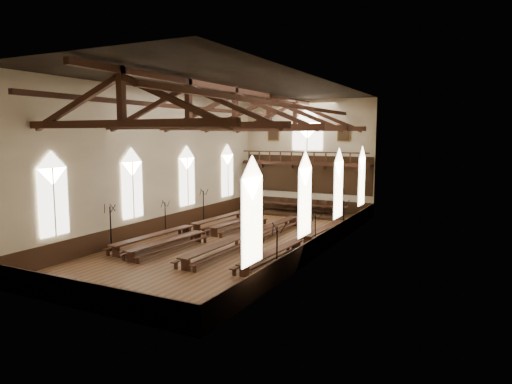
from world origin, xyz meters
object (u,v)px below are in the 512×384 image
at_px(refectory_row_c, 250,236).
at_px(refectory_row_d, 302,241).
at_px(dais, 301,214).
at_px(candelabrum_left_far, 204,212).
at_px(candelabrum_right_near, 277,262).
at_px(candelabrum_left_mid, 165,224).
at_px(candelabrum_right_mid, 315,241).
at_px(candelabrum_right_far, 343,223).
at_px(refectory_row_a, 192,227).
at_px(high_table, 301,205).
at_px(candelabrum_left_near, 111,236).
at_px(refectory_row_b, 207,232).

relative_size(refectory_row_c, refectory_row_d, 1.02).
distance_m(dais, candelabrum_left_far, 8.83).
distance_m(refectory_row_c, candelabrum_right_near, 7.26).
relative_size(candelabrum_left_mid, candelabrum_right_mid, 1.00).
height_order(candelabrum_right_near, candelabrum_right_mid, candelabrum_right_near).
bearing_deg(candelabrum_right_far, candelabrum_right_near, -90.00).
relative_size(refectory_row_a, candelabrum_right_mid, 6.04).
height_order(refectory_row_a, candelabrum_right_mid, candelabrum_right_mid).
xyz_separation_m(candelabrum_left_far, candelabrum_right_mid, (11.10, -4.90, -0.10)).
bearing_deg(refectory_row_d, high_table, 111.89).
distance_m(candelabrum_right_near, candelabrum_right_far, 11.31).
xyz_separation_m(refectory_row_a, candelabrum_right_far, (9.30, 5.17, 0.21)).
xyz_separation_m(refectory_row_d, candelabrum_left_mid, (-10.09, -0.43, 0.22)).
height_order(refectory_row_c, candelabrum_left_far, candelabrum_left_far).
distance_m(refectory_row_d, candelabrum_right_far, 5.45).
bearing_deg(dais, high_table, -98.22).
relative_size(candelabrum_left_near, candelabrum_left_mid, 1.20).
height_order(dais, candelabrum_right_far, candelabrum_right_far).
relative_size(candelabrum_left_near, candelabrum_right_far, 1.15).
height_order(candelabrum_left_near, candelabrum_left_mid, candelabrum_left_near).
height_order(candelabrum_left_mid, candelabrum_right_mid, candelabrum_right_mid).
distance_m(refectory_row_d, dais, 12.05).
bearing_deg(candelabrum_left_near, candelabrum_left_far, 90.00).
bearing_deg(refectory_row_d, dais, 111.89).
xyz_separation_m(candelabrum_left_mid, candelabrum_left_far, (-0.00, 4.82, 0.10)).
relative_size(dais, high_table, 1.41).
bearing_deg(candelabrum_right_near, candelabrum_left_mid, 153.50).
relative_size(candelabrum_left_mid, candelabrum_right_far, 0.96).
distance_m(refectory_row_b, refectory_row_d, 6.64).
bearing_deg(refectory_row_c, candelabrum_left_mid, -178.50).
xyz_separation_m(candelabrum_left_near, candelabrum_left_far, (0.00, 9.99, -0.04)).
bearing_deg(high_table, refectory_row_a, -109.06).
xyz_separation_m(candelabrum_right_near, candelabrum_right_mid, (0.00, 5.45, -0.10)).
relative_size(candelabrum_left_far, candelabrum_right_near, 1.00).
bearing_deg(refectory_row_b, candelabrum_right_near, -35.64).
height_order(refectory_row_a, candelabrum_right_near, candelabrum_right_near).
relative_size(refectory_row_d, high_table, 1.71).
xyz_separation_m(candelabrum_left_mid, candelabrum_right_far, (11.10, 5.78, 0.03)).
relative_size(candelabrum_right_near, candelabrum_right_mid, 1.14).
relative_size(dais, candelabrum_right_mid, 4.78).
distance_m(refectory_row_a, candelabrum_right_mid, 9.32).
bearing_deg(refectory_row_d, candelabrum_right_mid, -27.02).
relative_size(dais, candelabrum_left_near, 4.01).
relative_size(candelabrum_right_near, candelabrum_right_far, 1.10).
distance_m(candelabrum_left_far, candelabrum_right_mid, 12.13).
distance_m(high_table, candelabrum_right_near, 18.00).
bearing_deg(candelabrum_right_near, dais, 107.78).
bearing_deg(candelabrum_right_far, candelabrum_right_mid, -90.00).
xyz_separation_m(refectory_row_a, dais, (3.80, 11.00, -0.44)).
bearing_deg(high_table, candelabrum_left_far, -129.55).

